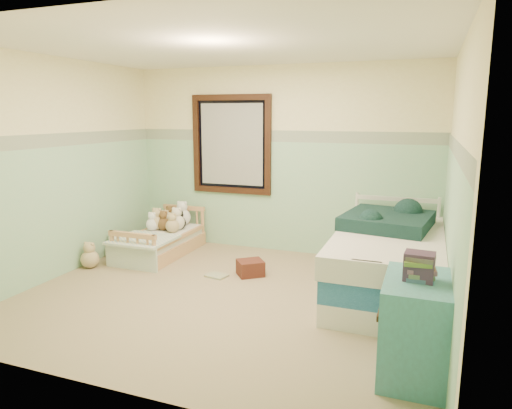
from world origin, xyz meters
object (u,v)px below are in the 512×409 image
at_px(twin_bed_frame, 387,284).
at_px(toddler_bed_frame, 162,248).
at_px(plush_floor_tan, 90,259).
at_px(dresser, 415,327).
at_px(floor_book, 217,276).
at_px(plush_floor_cream, 115,248).
at_px(red_pillow, 250,268).

bearing_deg(twin_bed_frame, toddler_bed_frame, 172.13).
bearing_deg(plush_floor_tan, toddler_bed_frame, 57.49).
xyz_separation_m(plush_floor_tan, dresser, (3.81, -1.11, 0.25)).
bearing_deg(dresser, toddler_bed_frame, 149.89).
relative_size(toddler_bed_frame, floor_book, 5.66).
relative_size(plush_floor_cream, plush_floor_tan, 1.04).
bearing_deg(twin_bed_frame, plush_floor_tan, -173.58).
distance_m(toddler_bed_frame, twin_bed_frame, 3.01).
bearing_deg(plush_floor_cream, dresser, -22.68).
bearing_deg(dresser, floor_book, 148.43).
distance_m(dresser, red_pillow, 2.44).
xyz_separation_m(plush_floor_tan, floor_book, (1.60, 0.26, -0.10)).
bearing_deg(red_pillow, floor_book, -152.64).
relative_size(plush_floor_cream, dresser, 0.32).
height_order(toddler_bed_frame, twin_bed_frame, twin_bed_frame).
bearing_deg(dresser, twin_bed_frame, 101.83).
xyz_separation_m(toddler_bed_frame, dresser, (3.30, -1.91, 0.28)).
height_order(plush_floor_cream, plush_floor_tan, plush_floor_cream).
height_order(plush_floor_cream, twin_bed_frame, plush_floor_cream).
xyz_separation_m(toddler_bed_frame, twin_bed_frame, (2.99, -0.41, 0.02)).
xyz_separation_m(plush_floor_cream, twin_bed_frame, (3.50, -0.09, -0.00)).
bearing_deg(plush_floor_tan, floor_book, 9.09).
bearing_deg(red_pillow, twin_bed_frame, -1.62).
distance_m(plush_floor_tan, twin_bed_frame, 3.52).
bearing_deg(floor_book, dresser, -19.77).
bearing_deg(toddler_bed_frame, twin_bed_frame, -7.87).
bearing_deg(floor_book, plush_floor_cream, -176.47).
bearing_deg(floor_book, twin_bed_frame, 15.96).
xyz_separation_m(dresser, red_pillow, (-1.86, 1.54, -0.27)).
height_order(plush_floor_cream, red_pillow, plush_floor_cream).
xyz_separation_m(twin_bed_frame, floor_book, (-1.90, -0.14, -0.10)).
height_order(twin_bed_frame, floor_book, twin_bed_frame).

